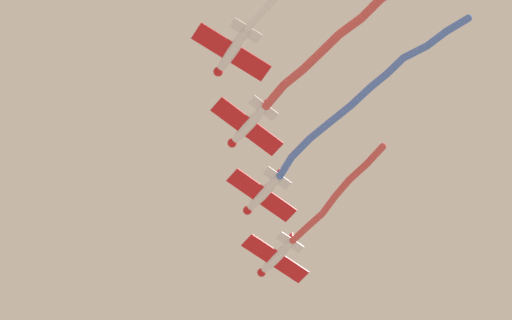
{
  "coord_description": "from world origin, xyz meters",
  "views": [
    {
      "loc": [
        29.42,
        -44.43,
        7.36
      ],
      "look_at": [
        8.11,
        -11.31,
        81.51
      ],
      "focal_mm": 57.81,
      "sensor_mm": 36.0,
      "label": 1
    }
  ],
  "objects": [
    {
      "name": "smoke_trail_lead",
      "position": [
        13.19,
        -3.88,
        80.31
      ],
      "size": [
        14.51,
        6.43,
        2.62
      ],
      "color": "#DB4C4C"
    },
    {
      "name": "airplane_slot",
      "position": [
        12.45,
        -22.3,
        81.89
      ],
      "size": [
        6.25,
        8.06,
        2.02
      ],
      "rotation": [
        0.0,
        0.0,
        2.73
      ],
      "color": "white"
    },
    {
      "name": "airplane_right_wing",
      "position": [
        9.47,
        -14.95,
        81.64
      ],
      "size": [
        6.27,
        8.18,
        2.02
      ],
      "rotation": [
        0.0,
        0.0,
        2.84
      ],
      "color": "white"
    },
    {
      "name": "airplane_left_wing",
      "position": [
        6.5,
        -7.58,
        81.39
      ],
      "size": [
        6.27,
        8.17,
        2.02
      ],
      "rotation": [
        0.0,
        0.0,
        2.82
      ],
      "color": "white"
    },
    {
      "name": "smoke_trail_right_wing",
      "position": [
        24.55,
        -18.67,
        81.2
      ],
      "size": [
        25.6,
        5.62,
        1.47
      ],
      "color": "#DB4C4C"
    },
    {
      "name": "airplane_lead",
      "position": [
        3.53,
        -0.22,
        81.14
      ],
      "size": [
        6.27,
        8.16,
        2.02
      ],
      "rotation": [
        0.0,
        0.0,
        2.81
      ],
      "color": "white"
    },
    {
      "name": "smoke_trail_left_wing",
      "position": [
        21.09,
        -10.59,
        83.88
      ],
      "size": [
        24.69,
        3.79,
        5.55
      ],
      "color": "#4C75DB"
    }
  ]
}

